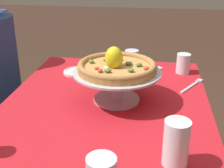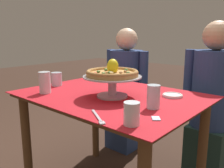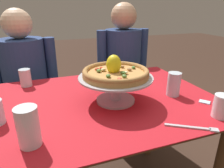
% 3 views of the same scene
% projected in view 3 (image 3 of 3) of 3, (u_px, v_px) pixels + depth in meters
% --- Properties ---
extents(dining_table, '(1.14, 0.84, 0.74)m').
position_uv_depth(dining_table, '(104.00, 119.00, 1.06)').
color(dining_table, brown).
rests_on(dining_table, ground).
extents(pizza_stand, '(0.35, 0.35, 0.13)m').
position_uv_depth(pizza_stand, '(116.00, 85.00, 0.96)').
color(pizza_stand, '#B7B7C1').
rests_on(pizza_stand, dining_table).
extents(pizza, '(0.31, 0.31, 0.10)m').
position_uv_depth(pizza, '(116.00, 72.00, 0.94)').
color(pizza, '#BC8447').
rests_on(pizza, pizza_stand).
extents(water_glass_front_left, '(0.07, 0.07, 0.14)m').
position_uv_depth(water_glass_front_left, '(29.00, 129.00, 0.66)').
color(water_glass_front_left, white).
rests_on(water_glass_front_left, dining_table).
extents(water_glass_front_right, '(0.07, 0.07, 0.10)m').
position_uv_depth(water_glass_front_right, '(221.00, 108.00, 0.84)').
color(water_glass_front_right, white).
rests_on(water_glass_front_right, dining_table).
extents(water_glass_side_right, '(0.07, 0.07, 0.12)m').
position_uv_depth(water_glass_side_right, '(174.00, 86.00, 1.04)').
color(water_glass_side_right, silver).
rests_on(water_glass_side_right, dining_table).
extents(water_glass_back_left, '(0.06, 0.06, 0.10)m').
position_uv_depth(water_glass_back_left, '(26.00, 79.00, 1.17)').
color(water_glass_back_left, silver).
rests_on(water_glass_back_left, dining_table).
extents(side_plate, '(0.12, 0.12, 0.02)m').
position_uv_depth(side_plate, '(142.00, 78.00, 1.29)').
color(side_plate, white).
rests_on(side_plate, dining_table).
extents(dinner_fork, '(0.18, 0.12, 0.01)m').
position_uv_depth(dinner_fork, '(194.00, 128.00, 0.77)').
color(dinner_fork, '#B7B7C1').
rests_on(dinner_fork, dining_table).
extents(sugar_packet, '(0.06, 0.06, 0.00)m').
position_uv_depth(sugar_packet, '(205.00, 102.00, 0.98)').
color(sugar_packet, silver).
rests_on(sugar_packet, dining_table).
extents(diner_left, '(0.47, 0.32, 1.17)m').
position_uv_depth(diner_left, '(28.00, 93.00, 1.55)').
color(diner_left, navy).
rests_on(diner_left, ground).
extents(diner_right, '(0.47, 0.32, 1.21)m').
position_uv_depth(diner_right, '(123.00, 78.00, 1.82)').
color(diner_right, '#1E3833').
rests_on(diner_right, ground).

